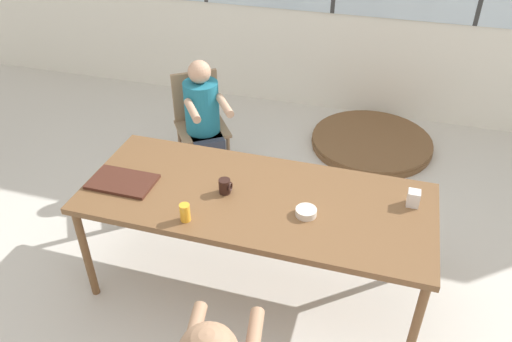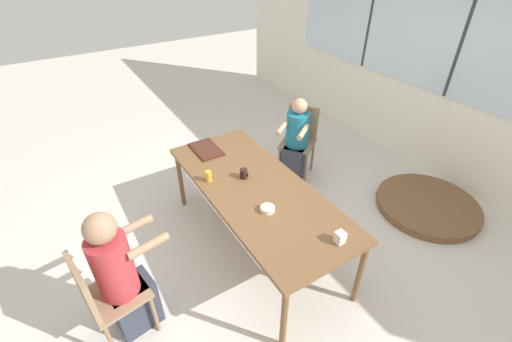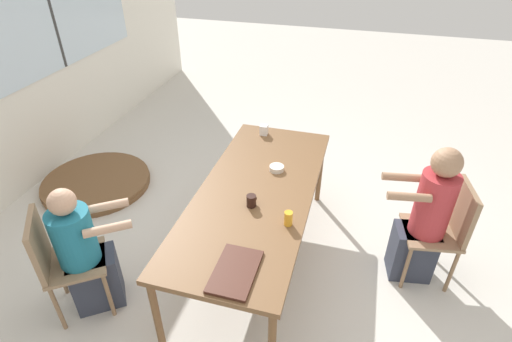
{
  "view_description": "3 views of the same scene",
  "coord_description": "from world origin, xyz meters",
  "px_view_note": "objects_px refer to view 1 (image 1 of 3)",
  "views": [
    {
      "loc": [
        0.66,
        -2.23,
        2.54
      ],
      "look_at": [
        0.0,
        0.0,
        0.92
      ],
      "focal_mm": 35.0,
      "sensor_mm": 36.0,
      "label": 1
    },
    {
      "loc": [
        2.06,
        -1.28,
        2.62
      ],
      "look_at": [
        0.0,
        0.0,
        0.92
      ],
      "focal_mm": 24.0,
      "sensor_mm": 36.0,
      "label": 2
    },
    {
      "loc": [
        -2.36,
        -0.67,
        2.55
      ],
      "look_at": [
        0.0,
        0.0,
        0.92
      ],
      "focal_mm": 28.0,
      "sensor_mm": 36.0,
      "label": 3
    }
  ],
  "objects_px": {
    "chair_for_woman_green_shirt": "(199,115)",
    "person_woman_green_shirt": "(204,130)",
    "coffee_mug": "(225,186)",
    "folded_table_stack": "(371,142)",
    "milk_carton_small": "(413,198)",
    "juice_glass": "(185,213)",
    "bowl_white_shallow": "(306,212)"
  },
  "relations": [
    {
      "from": "folded_table_stack",
      "to": "person_woman_green_shirt",
      "type": "bearing_deg",
      "value": -144.98
    },
    {
      "from": "bowl_white_shallow",
      "to": "coffee_mug",
      "type": "bearing_deg",
      "value": 172.3
    },
    {
      "from": "coffee_mug",
      "to": "folded_table_stack",
      "type": "xyz_separation_m",
      "value": [
        0.75,
        1.98,
        -0.74
      ]
    },
    {
      "from": "chair_for_woman_green_shirt",
      "to": "juice_glass",
      "type": "height_order",
      "value": "chair_for_woman_green_shirt"
    },
    {
      "from": "juice_glass",
      "to": "folded_table_stack",
      "type": "xyz_separation_m",
      "value": [
        0.88,
        2.28,
        -0.74
      ]
    },
    {
      "from": "person_woman_green_shirt",
      "to": "milk_carton_small",
      "type": "height_order",
      "value": "person_woman_green_shirt"
    },
    {
      "from": "chair_for_woman_green_shirt",
      "to": "folded_table_stack",
      "type": "xyz_separation_m",
      "value": [
        1.41,
        0.79,
        -0.48
      ]
    },
    {
      "from": "person_woman_green_shirt",
      "to": "juice_glass",
      "type": "bearing_deg",
      "value": 72.11
    },
    {
      "from": "chair_for_woman_green_shirt",
      "to": "coffee_mug",
      "type": "xyz_separation_m",
      "value": [
        0.66,
        -1.19,
        0.25
      ]
    },
    {
      "from": "bowl_white_shallow",
      "to": "chair_for_woman_green_shirt",
      "type": "bearing_deg",
      "value": 132.61
    },
    {
      "from": "chair_for_woman_green_shirt",
      "to": "person_woman_green_shirt",
      "type": "distance_m",
      "value": 0.17
    },
    {
      "from": "coffee_mug",
      "to": "person_woman_green_shirt",
      "type": "bearing_deg",
      "value": 118.0
    },
    {
      "from": "person_woman_green_shirt",
      "to": "milk_carton_small",
      "type": "distance_m",
      "value": 1.87
    },
    {
      "from": "chair_for_woman_green_shirt",
      "to": "milk_carton_small",
      "type": "height_order",
      "value": "chair_for_woman_green_shirt"
    },
    {
      "from": "bowl_white_shallow",
      "to": "folded_table_stack",
      "type": "xyz_separation_m",
      "value": [
        0.25,
        2.05,
        -0.71
      ]
    },
    {
      "from": "coffee_mug",
      "to": "milk_carton_small",
      "type": "height_order",
      "value": "milk_carton_small"
    },
    {
      "from": "folded_table_stack",
      "to": "juice_glass",
      "type": "bearing_deg",
      "value": -111.1
    },
    {
      "from": "milk_carton_small",
      "to": "bowl_white_shallow",
      "type": "relative_size",
      "value": 0.8
    },
    {
      "from": "coffee_mug",
      "to": "juice_glass",
      "type": "height_order",
      "value": "juice_glass"
    },
    {
      "from": "milk_carton_small",
      "to": "chair_for_woman_green_shirt",
      "type": "bearing_deg",
      "value": 149.92
    },
    {
      "from": "person_woman_green_shirt",
      "to": "folded_table_stack",
      "type": "height_order",
      "value": "person_woman_green_shirt"
    },
    {
      "from": "coffee_mug",
      "to": "folded_table_stack",
      "type": "height_order",
      "value": "coffee_mug"
    },
    {
      "from": "person_woman_green_shirt",
      "to": "coffee_mug",
      "type": "distance_m",
      "value": 1.24
    },
    {
      "from": "bowl_white_shallow",
      "to": "folded_table_stack",
      "type": "bearing_deg",
      "value": 83.03
    },
    {
      "from": "milk_carton_small",
      "to": "bowl_white_shallow",
      "type": "xyz_separation_m",
      "value": [
        -0.57,
        -0.26,
        -0.03
      ]
    },
    {
      "from": "milk_carton_small",
      "to": "juice_glass",
      "type": "bearing_deg",
      "value": -157.69
    },
    {
      "from": "milk_carton_small",
      "to": "folded_table_stack",
      "type": "distance_m",
      "value": 1.96
    },
    {
      "from": "coffee_mug",
      "to": "milk_carton_small",
      "type": "bearing_deg",
      "value": 10.24
    },
    {
      "from": "chair_for_woman_green_shirt",
      "to": "folded_table_stack",
      "type": "relative_size",
      "value": 0.78
    },
    {
      "from": "chair_for_woman_green_shirt",
      "to": "folded_table_stack",
      "type": "distance_m",
      "value": 1.69
    },
    {
      "from": "chair_for_woman_green_shirt",
      "to": "coffee_mug",
      "type": "bearing_deg",
      "value": 83.26
    },
    {
      "from": "bowl_white_shallow",
      "to": "folded_table_stack",
      "type": "height_order",
      "value": "bowl_white_shallow"
    }
  ]
}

